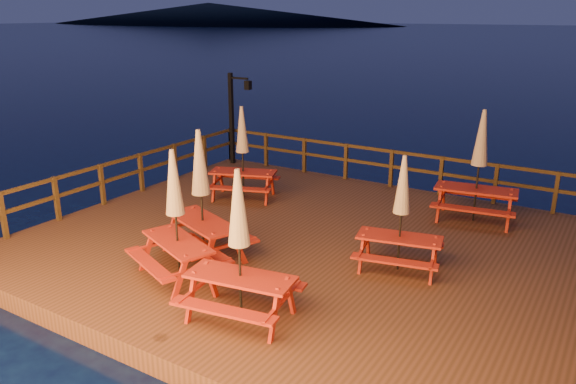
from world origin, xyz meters
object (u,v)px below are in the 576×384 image
at_px(lamp_post, 235,110).
at_px(picnic_table_2, 401,212).
at_px(picnic_table_1, 201,193).
at_px(picnic_table_0, 239,244).

bearing_deg(lamp_post, picnic_table_2, -32.44).
relative_size(picnic_table_1, picnic_table_2, 1.16).
bearing_deg(picnic_table_1, picnic_table_0, -15.87).
bearing_deg(lamp_post, picnic_table_0, -52.62).
height_order(lamp_post, picnic_table_0, lamp_post).
relative_size(picnic_table_0, picnic_table_2, 1.10).
bearing_deg(picnic_table_0, picnic_table_2, 54.57).
xyz_separation_m(picnic_table_1, picnic_table_2, (3.65, 1.57, -0.19)).
relative_size(lamp_post, picnic_table_1, 1.11).
distance_m(lamp_post, picnic_table_0, 10.06).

